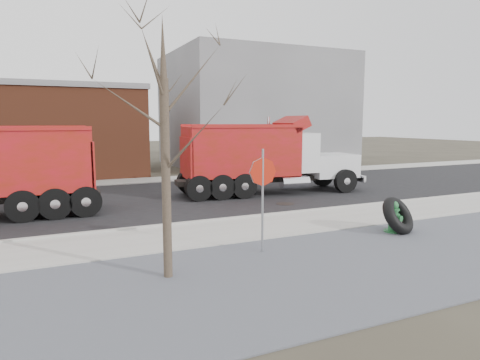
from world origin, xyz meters
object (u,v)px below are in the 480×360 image
truck_tire (398,216)px  fire_hydrant (393,218)px  stop_sign (263,182)px  dump_truck_red_a (263,155)px

truck_tire → fire_hydrant: bearing=135.4°
fire_hydrant → stop_sign: size_ratio=0.37×
fire_hydrant → dump_truck_red_a: 7.68m
fire_hydrant → dump_truck_red_a: size_ratio=0.11×
fire_hydrant → dump_truck_red_a: (-0.27, 7.57, 1.29)m
stop_sign → dump_truck_red_a: (4.04, 7.71, -0.03)m
fire_hydrant → stop_sign: bearing=168.5°
truck_tire → stop_sign: size_ratio=0.55×
truck_tire → stop_sign: 4.56m
stop_sign → dump_truck_red_a: bearing=85.7°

